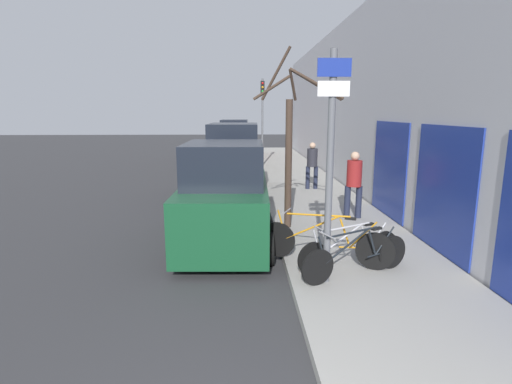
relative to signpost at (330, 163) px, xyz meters
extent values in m
plane|color=#333335|center=(-1.60, 6.85, -2.18)|extent=(80.00, 80.00, 0.00)
cube|color=#9E9B93|center=(1.00, 9.65, -2.11)|extent=(3.20, 32.00, 0.15)
cube|color=#BCBCC1|center=(2.75, 9.65, 1.07)|extent=(0.20, 32.00, 6.50)
cube|color=navy|center=(2.63, 1.40, -0.75)|extent=(0.03, 2.36, 2.57)
cube|color=navy|center=(2.63, 4.38, -0.75)|extent=(0.03, 2.36, 2.57)
cylinder|color=#595B60|center=(0.00, 0.01, -0.14)|extent=(0.12, 0.12, 3.79)
cube|color=navy|center=(0.00, -0.06, 1.47)|extent=(0.52, 0.02, 0.28)
cube|color=white|center=(0.00, -0.06, 1.15)|extent=(0.50, 0.02, 0.23)
cylinder|color=black|center=(-0.18, -0.15, -1.72)|extent=(0.58, 0.29, 0.62)
cylinder|color=black|center=(1.33, 0.52, -1.72)|extent=(0.58, 0.29, 0.62)
cylinder|color=black|center=(0.39, 0.10, -1.43)|extent=(0.86, 0.41, 0.52)
cylinder|color=black|center=(0.46, 0.13, -1.21)|extent=(0.99, 0.47, 0.08)
cylinder|color=black|center=(0.87, 0.32, -1.45)|extent=(0.20, 0.11, 0.45)
cylinder|color=black|center=(1.06, 0.40, -1.69)|extent=(0.54, 0.26, 0.08)
cylinder|color=black|center=(1.14, 0.43, -1.48)|extent=(0.41, 0.20, 0.50)
cylinder|color=black|center=(-0.10, -0.12, -1.45)|extent=(0.19, 0.11, 0.54)
cube|color=black|center=(0.95, 0.35, -1.21)|extent=(0.22, 0.15, 0.04)
cylinder|color=#99999E|center=(-0.03, -0.09, -1.19)|extent=(0.20, 0.41, 0.02)
cylinder|color=black|center=(-0.18, 0.27, -1.73)|extent=(0.57, 0.26, 0.60)
cylinder|color=black|center=(1.30, 0.86, -1.73)|extent=(0.57, 0.26, 0.60)
cylinder|color=#B7B7BC|center=(0.38, 0.50, -1.45)|extent=(0.84, 0.36, 0.50)
cylinder|color=#B7B7BC|center=(0.45, 0.52, -1.24)|extent=(0.98, 0.42, 0.08)
cylinder|color=#B7B7BC|center=(0.86, 0.69, -1.47)|extent=(0.19, 0.10, 0.44)
cylinder|color=#B7B7BC|center=(1.04, 0.76, -1.71)|extent=(0.53, 0.23, 0.07)
cylinder|color=#B7B7BC|center=(1.12, 0.79, -1.49)|extent=(0.40, 0.18, 0.49)
cylinder|color=#B7B7BC|center=(-0.11, 0.30, -1.47)|extent=(0.19, 0.10, 0.52)
cube|color=black|center=(0.93, 0.72, -1.24)|extent=(0.22, 0.15, 0.04)
cylinder|color=#99999E|center=(-0.03, 0.33, -1.22)|extent=(0.18, 0.42, 0.02)
cylinder|color=black|center=(-0.71, 1.20, -1.68)|extent=(0.66, 0.32, 0.71)
cylinder|color=black|center=(0.99, 0.46, -1.68)|extent=(0.66, 0.32, 0.71)
cylinder|color=orange|center=(-0.08, 0.92, -1.35)|extent=(0.97, 0.45, 0.58)
cylinder|color=orange|center=(0.01, 0.89, -1.10)|extent=(1.12, 0.52, 0.09)
cylinder|color=orange|center=(0.48, 0.68, -1.38)|extent=(0.22, 0.12, 0.51)
cylinder|color=orange|center=(0.69, 0.59, -1.65)|extent=(0.61, 0.29, 0.08)
cylinder|color=orange|center=(0.78, 0.55, -1.40)|extent=(0.46, 0.22, 0.57)
cylinder|color=orange|center=(-0.63, 1.17, -1.38)|extent=(0.21, 0.12, 0.61)
cube|color=black|center=(0.56, 0.64, -1.11)|extent=(0.22, 0.15, 0.04)
cylinder|color=#99999E|center=(-0.54, 1.13, -1.08)|extent=(0.20, 0.41, 0.02)
cube|color=#144728|center=(-1.78, 2.48, -1.37)|extent=(1.98, 4.23, 1.25)
cube|color=black|center=(-1.79, 2.31, -0.30)|extent=(1.73, 2.22, 0.90)
cylinder|color=black|center=(-2.66, 3.80, -1.85)|extent=(0.24, 0.68, 0.67)
cylinder|color=black|center=(-0.82, 3.74, -1.85)|extent=(0.24, 0.68, 0.67)
cylinder|color=black|center=(-2.75, 1.22, -1.85)|extent=(0.24, 0.68, 0.67)
cylinder|color=black|center=(-0.91, 1.15, -1.85)|extent=(0.24, 0.68, 0.67)
cube|color=black|center=(-1.67, 7.73, -1.31)|extent=(1.97, 4.75, 1.38)
cube|color=black|center=(-1.68, 7.54, -0.10)|extent=(1.72, 2.49, 1.02)
cylinder|color=black|center=(-2.53, 9.21, -1.85)|extent=(0.24, 0.66, 0.66)
cylinder|color=black|center=(-0.71, 9.15, -1.85)|extent=(0.24, 0.66, 0.66)
cylinder|color=black|center=(-2.63, 6.31, -1.85)|extent=(0.24, 0.66, 0.66)
cylinder|color=black|center=(-0.81, 6.25, -1.85)|extent=(0.24, 0.66, 0.66)
cube|color=gray|center=(-1.90, 13.97, -1.38)|extent=(2.00, 4.82, 1.23)
cube|color=black|center=(-1.91, 13.78, -0.26)|extent=(1.73, 2.53, 1.00)
cylinder|color=black|center=(-2.75, 15.48, -1.84)|extent=(0.25, 0.69, 0.68)
cylinder|color=black|center=(-0.94, 15.40, -1.84)|extent=(0.25, 0.69, 0.68)
cylinder|color=black|center=(-2.86, 12.53, -1.84)|extent=(0.25, 0.69, 0.68)
cylinder|color=black|center=(-1.05, 12.46, -1.84)|extent=(0.25, 0.69, 0.68)
cube|color=maroon|center=(-1.80, 19.63, -1.37)|extent=(2.03, 4.87, 1.28)
cube|color=black|center=(-1.81, 19.44, -0.21)|extent=(1.75, 2.56, 1.02)
cylinder|color=black|center=(-2.66, 21.16, -1.87)|extent=(0.25, 0.64, 0.63)
cylinder|color=black|center=(-0.83, 21.08, -1.87)|extent=(0.25, 0.64, 0.63)
cylinder|color=black|center=(-2.78, 18.19, -1.87)|extent=(0.25, 0.64, 0.63)
cylinder|color=black|center=(-0.95, 18.11, -1.87)|extent=(0.25, 0.64, 0.63)
cylinder|color=#1E2338|center=(1.75, 4.09, -1.59)|extent=(0.16, 0.16, 0.87)
cylinder|color=#1E2338|center=(1.44, 4.10, -1.59)|extent=(0.16, 0.16, 0.87)
cylinder|color=maroon|center=(1.60, 4.09, -0.81)|extent=(0.40, 0.40, 0.69)
sphere|color=tan|center=(1.60, 4.09, -0.35)|extent=(0.24, 0.24, 0.24)
cylinder|color=#1E2338|center=(1.36, 8.26, -1.61)|extent=(0.16, 0.16, 0.84)
cylinder|color=#1E2338|center=(1.06, 8.27, -1.61)|extent=(0.16, 0.16, 0.84)
cylinder|color=#26262D|center=(1.21, 8.27, -0.86)|extent=(0.38, 0.38, 0.66)
sphere|color=tan|center=(1.21, 8.27, -0.42)|extent=(0.23, 0.23, 0.23)
cylinder|color=#3D2D23|center=(-0.27, 3.29, -0.47)|extent=(0.17, 0.17, 3.12)
cylinder|color=#3D2D23|center=(-0.17, 3.52, 1.43)|extent=(0.28, 0.52, 0.72)
cylinder|color=#3D2D23|center=(0.38, 3.43, 1.44)|extent=(1.35, 0.33, 0.75)
cylinder|color=#3D2D23|center=(0.31, 3.07, 1.44)|extent=(1.22, 0.53, 0.75)
cylinder|color=#3D2D23|center=(-0.58, 3.52, 1.69)|extent=(0.71, 0.53, 1.22)
cylinder|color=#3D2D23|center=(-0.70, 3.31, 1.36)|extent=(0.89, 0.11, 0.59)
cylinder|color=#595B60|center=(-0.28, 14.81, 0.22)|extent=(0.10, 0.10, 4.50)
cube|color=black|center=(-0.28, 14.71, 2.02)|extent=(0.20, 0.16, 0.64)
sphere|color=red|center=(-0.28, 14.62, 2.22)|extent=(0.11, 0.11, 0.11)
sphere|color=orange|center=(-0.28, 14.62, 2.02)|extent=(0.11, 0.11, 0.11)
sphere|color=green|center=(-0.28, 14.62, 1.82)|extent=(0.11, 0.11, 0.11)
camera|label=1|loc=(-1.44, -6.32, 0.81)|focal=28.00mm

